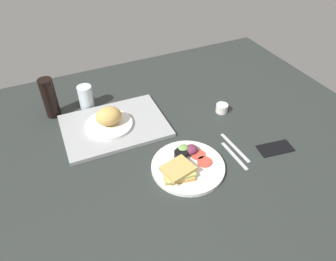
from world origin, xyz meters
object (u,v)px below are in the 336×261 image
at_px(plate_with_salad, 186,165).
at_px(fork, 234,156).
at_px(bread_plate_near, 109,120).
at_px(espresso_cup, 222,108).
at_px(knife, 235,147).
at_px(cell_phone, 275,148).
at_px(soda_bottle, 50,98).
at_px(serving_tray, 115,126).
at_px(drinking_glass, 86,97).

bearing_deg(plate_with_salad, fork, -6.66).
distance_m(bread_plate_near, espresso_cup, 0.53).
distance_m(fork, knife, 0.05).
distance_m(fork, cell_phone, 0.18).
relative_size(plate_with_salad, knife, 1.49).
xyz_separation_m(soda_bottle, espresso_cup, (0.73, -0.31, -0.07)).
relative_size(serving_tray, fork, 2.65).
bearing_deg(drinking_glass, espresso_cup, -28.54).
relative_size(bread_plate_near, knife, 1.09).
xyz_separation_m(bread_plate_near, knife, (0.43, -0.34, -0.05)).
height_order(plate_with_salad, knife, plate_with_salad).
bearing_deg(serving_tray, soda_bottle, 137.86).
distance_m(plate_with_salad, soda_bottle, 0.70).
height_order(plate_with_salad, cell_phone, plate_with_salad).
bearing_deg(fork, drinking_glass, 36.80).
height_order(knife, cell_phone, cell_phone).
xyz_separation_m(espresso_cup, cell_phone, (0.06, -0.31, -0.02)).
relative_size(bread_plate_near, soda_bottle, 1.10).
bearing_deg(knife, serving_tray, 48.51).
bearing_deg(drinking_glass, fork, -52.30).
distance_m(serving_tray, knife, 0.53).
bearing_deg(espresso_cup, plate_with_salad, -141.75).
bearing_deg(knife, plate_with_salad, 91.79).
distance_m(serving_tray, fork, 0.54).
xyz_separation_m(soda_bottle, knife, (0.64, -0.55, -0.09)).
xyz_separation_m(bread_plate_near, drinking_glass, (-0.05, 0.21, 0.01)).
relative_size(plate_with_salad, drinking_glass, 2.53).
bearing_deg(plate_with_salad, espresso_cup, 38.25).
bearing_deg(cell_phone, bread_plate_near, 153.12).
relative_size(drinking_glass, soda_bottle, 0.59).
xyz_separation_m(soda_bottle, fork, (0.61, -0.59, -0.09)).
relative_size(drinking_glass, espresso_cup, 1.99).
bearing_deg(soda_bottle, cell_phone, -38.20).
bearing_deg(plate_with_salad, bread_plate_near, 118.95).
bearing_deg(espresso_cup, drinking_glass, 151.46).
height_order(serving_tray, bread_plate_near, bread_plate_near).
distance_m(knife, cell_phone, 0.17).
relative_size(serving_tray, plate_with_salad, 1.59).
xyz_separation_m(plate_with_salad, cell_phone, (0.38, -0.06, -0.01)).
height_order(bread_plate_near, cell_phone, bread_plate_near).
bearing_deg(cell_phone, espresso_cup, 110.09).
height_order(drinking_glass, espresso_cup, drinking_glass).
bearing_deg(fork, cell_phone, -101.92).
relative_size(serving_tray, knife, 2.37).
distance_m(serving_tray, drinking_glass, 0.22).
bearing_deg(bread_plate_near, soda_bottle, 135.13).
relative_size(bread_plate_near, espresso_cup, 3.70).
bearing_deg(espresso_cup, serving_tray, 168.48).
distance_m(bread_plate_near, knife, 0.55).
distance_m(plate_with_salad, espresso_cup, 0.41).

